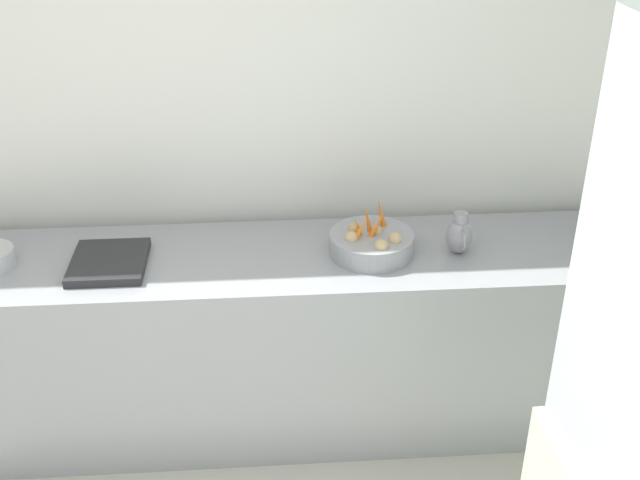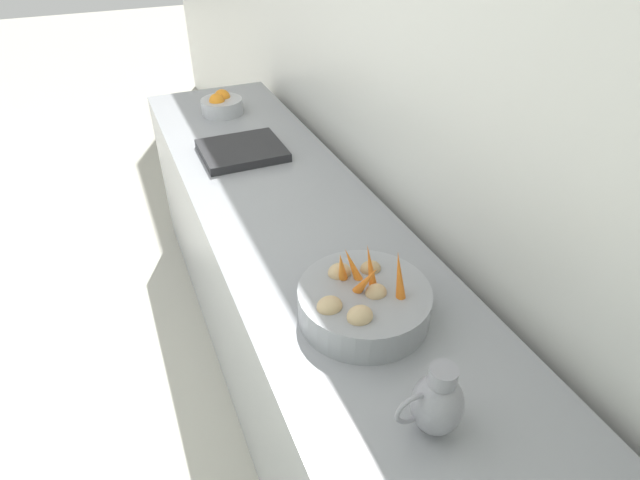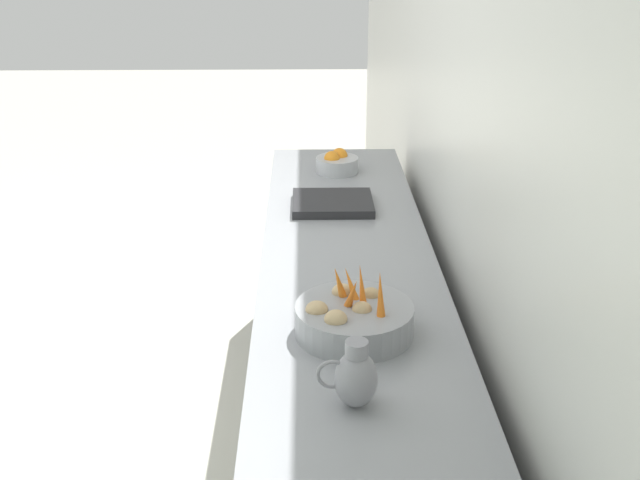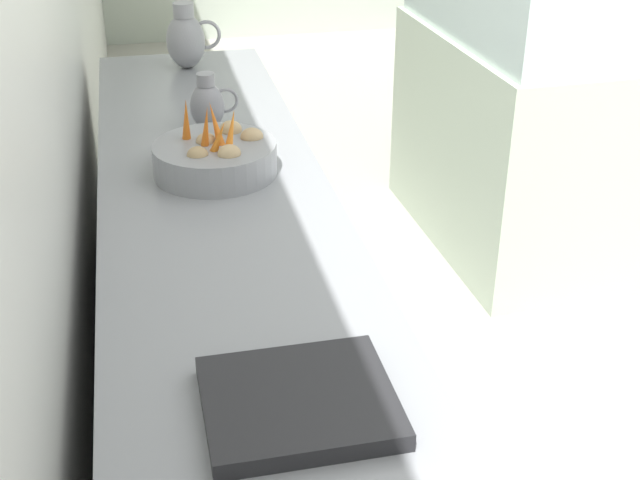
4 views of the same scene
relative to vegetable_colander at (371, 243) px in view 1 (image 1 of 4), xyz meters
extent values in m
cube|color=silver|center=(-0.44, 0.16, 0.57)|extent=(0.10, 9.61, 3.00)
cube|color=gray|center=(-0.02, -0.34, -0.49)|extent=(0.64, 3.22, 0.87)
cylinder|color=gray|center=(0.00, 0.00, -0.01)|extent=(0.35, 0.35, 0.09)
torus|color=gray|center=(0.00, 0.00, -0.05)|extent=(0.21, 0.21, 0.01)
cone|color=orange|center=(-0.02, -0.01, 0.09)|extent=(0.05, 0.07, 0.16)
cone|color=orange|center=(0.04, -0.05, 0.08)|extent=(0.07, 0.08, 0.14)
cone|color=orange|center=(0.01, 0.02, 0.08)|extent=(0.06, 0.10, 0.14)
cone|color=orange|center=(0.00, -0.06, 0.08)|extent=(0.07, 0.07, 0.12)
cone|color=orange|center=(-0.07, 0.05, 0.09)|extent=(0.04, 0.07, 0.16)
ellipsoid|color=tan|center=(-0.02, 0.02, 0.04)|extent=(0.06, 0.05, 0.05)
ellipsoid|color=tan|center=(0.11, 0.02, 0.04)|extent=(0.07, 0.06, 0.05)
ellipsoid|color=tan|center=(-0.06, -0.07, 0.04)|extent=(0.06, 0.05, 0.05)
ellipsoid|color=tan|center=(0.03, -0.09, 0.04)|extent=(0.06, 0.06, 0.05)
ellipsoid|color=tan|center=(0.06, 0.09, 0.04)|extent=(0.07, 0.06, 0.06)
ellipsoid|color=#939399|center=(0.01, 1.06, 0.05)|extent=(0.15, 0.15, 0.21)
cylinder|color=#939399|center=(0.01, 1.06, 0.17)|extent=(0.08, 0.08, 0.06)
torus|color=#939399|center=(0.09, 1.06, 0.07)|extent=(0.11, 0.01, 0.11)
ellipsoid|color=gray|center=(0.02, 0.37, 0.03)|extent=(0.11, 0.11, 0.15)
cylinder|color=gray|center=(0.02, 0.37, 0.11)|extent=(0.06, 0.06, 0.04)
torus|color=gray|center=(0.08, 0.37, 0.04)|extent=(0.08, 0.01, 0.08)
cube|color=#232326|center=(0.03, -1.08, -0.03)|extent=(0.34, 0.30, 0.04)
camera|label=1|loc=(2.84, -0.42, 1.57)|focal=44.00mm
camera|label=2|loc=(0.50, 0.89, 0.92)|focal=28.88mm
camera|label=3|loc=(0.14, 2.03, 1.11)|focal=43.81mm
camera|label=4|loc=(-0.20, -2.27, 0.95)|focal=48.02mm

